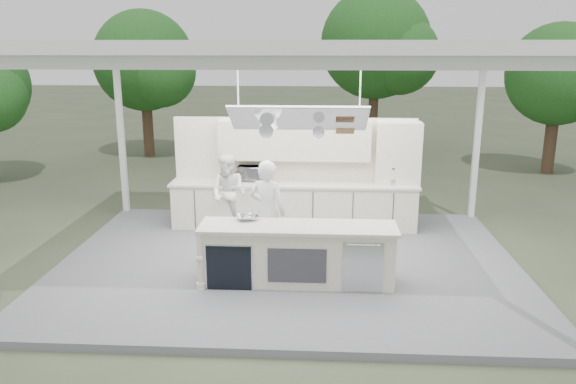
# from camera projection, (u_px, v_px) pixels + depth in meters

# --- Properties ---
(ground) EXTENTS (90.00, 90.00, 0.00)m
(ground) POSITION_uv_depth(u_px,v_px,m) (289.00, 267.00, 9.93)
(ground) COLOR #464E35
(ground) RESTS_ON ground
(stage_deck) EXTENTS (8.00, 6.00, 0.12)m
(stage_deck) POSITION_uv_depth(u_px,v_px,m) (289.00, 264.00, 9.91)
(stage_deck) COLOR #57585C
(stage_deck) RESTS_ON ground
(tent) EXTENTS (8.20, 6.20, 3.86)m
(tent) POSITION_uv_depth(u_px,v_px,m) (289.00, 51.00, 8.97)
(tent) COLOR white
(tent) RESTS_ON ground
(demo_island) EXTENTS (3.10, 0.79, 0.95)m
(demo_island) POSITION_uv_depth(u_px,v_px,m) (297.00, 254.00, 8.89)
(demo_island) COLOR white
(demo_island) RESTS_ON stage_deck
(back_counter) EXTENTS (5.08, 0.72, 0.95)m
(back_counter) POSITION_uv_depth(u_px,v_px,m) (294.00, 205.00, 11.61)
(back_counter) COLOR white
(back_counter) RESTS_ON stage_deck
(back_wall_unit) EXTENTS (5.05, 0.48, 2.25)m
(back_wall_unit) POSITION_uv_depth(u_px,v_px,m) (316.00, 157.00, 11.55)
(back_wall_unit) COLOR white
(back_wall_unit) RESTS_ON stage_deck
(tree_cluster) EXTENTS (19.55, 9.40, 5.85)m
(tree_cluster) POSITION_uv_depth(u_px,v_px,m) (300.00, 61.00, 18.54)
(tree_cluster) COLOR #473623
(tree_cluster) RESTS_ON ground
(head_chef) EXTENTS (0.78, 0.64, 1.82)m
(head_chef) POSITION_uv_depth(u_px,v_px,m) (268.00, 212.00, 9.63)
(head_chef) COLOR white
(head_chef) RESTS_ON stage_deck
(sous_chef) EXTENTS (0.94, 0.85, 1.59)m
(sous_chef) POSITION_uv_depth(u_px,v_px,m) (229.00, 194.00, 11.27)
(sous_chef) COLOR white
(sous_chef) RESTS_ON stage_deck
(toaster_oven) EXTENTS (0.62, 0.46, 0.31)m
(toaster_oven) POSITION_uv_depth(u_px,v_px,m) (252.00, 173.00, 11.67)
(toaster_oven) COLOR silver
(toaster_oven) RESTS_ON back_counter
(bowl_large) EXTENTS (0.39, 0.39, 0.08)m
(bowl_large) POSITION_uv_depth(u_px,v_px,m) (246.00, 218.00, 9.06)
(bowl_large) COLOR silver
(bowl_large) RESTS_ON demo_island
(bowl_small) EXTENTS (0.25, 0.25, 0.07)m
(bowl_small) POSITION_uv_depth(u_px,v_px,m) (252.00, 218.00, 9.05)
(bowl_small) COLOR silver
(bowl_small) RESTS_ON demo_island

